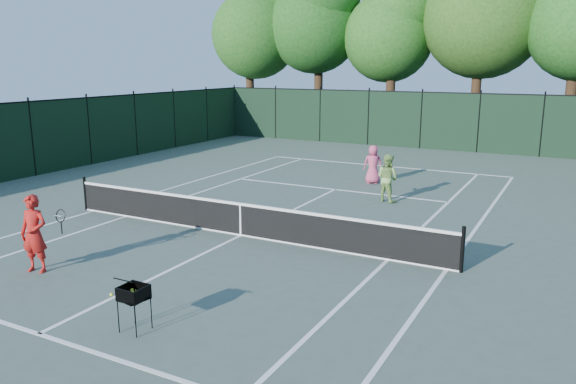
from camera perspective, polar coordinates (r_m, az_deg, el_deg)
The scene contains 18 objects.
ground at distance 15.22m, azimuth -4.81°, elevation -4.42°, with size 90.00×90.00×0.00m, color #46554B.
sideline_doubles_left at distance 18.67m, azimuth -19.12°, elevation -1.82°, with size 0.10×23.77×0.01m, color white.
sideline_doubles_right at distance 13.22m, azimuth 15.81°, elevation -7.60°, with size 0.10×23.77×0.01m, color white.
sideline_singles_left at distance 17.71m, azimuth -16.08°, elevation -2.39°, with size 0.10×23.77×0.01m, color white.
sideline_singles_right at distance 13.54m, azimuth 10.11°, elevation -6.81°, with size 0.10×23.77×0.01m, color white.
baseline_far at distance 25.74m, azimuth 9.66°, elevation 2.63°, with size 10.97×0.10×0.01m, color white.
service_line_near at distance 10.80m, azimuth -23.99°, elevation -13.04°, with size 8.23×0.10×0.01m, color white.
service_line_far at distance 20.70m, azimuth 4.81°, elevation 0.26°, with size 8.23×0.10×0.01m, color white.
center_service_line at distance 15.22m, azimuth -4.81°, elevation -4.41°, with size 0.10×12.80×0.01m, color white.
tennis_net at distance 15.09m, azimuth -4.84°, elevation -2.70°, with size 11.69×0.09×1.06m.
fence_far at distance 31.35m, azimuth 13.36°, elevation 7.05°, with size 24.00×0.05×3.00m, color black.
tree_0 at distance 39.82m, azimuth -4.00°, elevation 18.15°, with size 6.40×6.40×13.14m.
tree_2 at distance 35.83m, azimuth 10.69°, elevation 17.85°, with size 6.00×6.00×12.40m.
coach at distance 13.57m, azimuth -24.38°, elevation -3.88°, with size 0.86×0.78×1.75m.
player_pink at distance 21.81m, azimuth 8.63°, elevation 2.80°, with size 0.85×0.71×1.49m.
player_green at distance 19.00m, azimuth 10.05°, elevation 1.42°, with size 0.93×0.82×1.60m.
ball_hopper at distance 10.11m, azimuth -15.42°, elevation -9.89°, with size 0.50×0.50×0.82m.
loose_ball_midcourt at distance 11.90m, azimuth -17.51°, elevation -9.90°, with size 0.07×0.07×0.07m, color #E7F432.
Camera 1 is at (7.93, -12.18, 4.53)m, focal length 35.00 mm.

